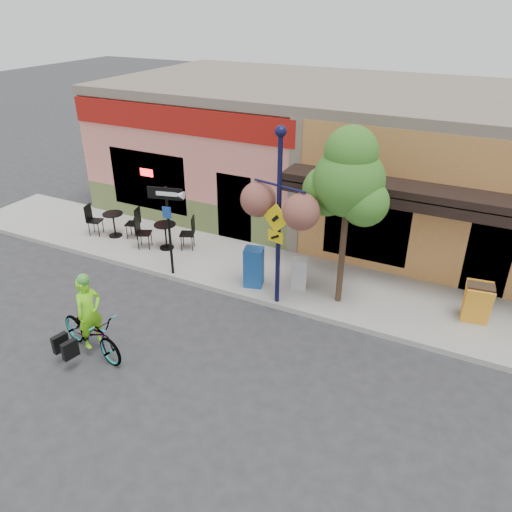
{
  "coord_description": "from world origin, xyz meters",
  "views": [
    {
      "loc": [
        4.13,
        -9.3,
        7.15
      ],
      "look_at": [
        -0.78,
        0.5,
        1.4
      ],
      "focal_mm": 35.0,
      "sensor_mm": 36.0,
      "label": 1
    }
  ],
  "objects_px": {
    "bicycle": "(91,333)",
    "street_tree": "(345,219)",
    "building": "(367,155)",
    "lamp_post": "(279,220)",
    "newspaper_box_blue": "(254,267)",
    "newspaper_box_grey": "(300,273)",
    "cyclist_rider": "(91,322)",
    "one_way_sign": "(169,232)"
  },
  "relations": [
    {
      "from": "cyclist_rider",
      "to": "one_way_sign",
      "type": "xyz_separation_m",
      "value": [
        -0.4,
        3.56,
        0.6
      ]
    },
    {
      "from": "newspaper_box_blue",
      "to": "bicycle",
      "type": "bearing_deg",
      "value": -131.32
    },
    {
      "from": "street_tree",
      "to": "newspaper_box_blue",
      "type": "bearing_deg",
      "value": -173.03
    },
    {
      "from": "bicycle",
      "to": "one_way_sign",
      "type": "bearing_deg",
      "value": 17.55
    },
    {
      "from": "building",
      "to": "lamp_post",
      "type": "relative_size",
      "value": 4.03
    },
    {
      "from": "bicycle",
      "to": "newspaper_box_blue",
      "type": "relative_size",
      "value": 1.84
    },
    {
      "from": "newspaper_box_grey",
      "to": "newspaper_box_blue",
      "type": "bearing_deg",
      "value": -175.4
    },
    {
      "from": "cyclist_rider",
      "to": "newspaper_box_grey",
      "type": "bearing_deg",
      "value": -22.77
    },
    {
      "from": "bicycle",
      "to": "newspaper_box_blue",
      "type": "xyz_separation_m",
      "value": [
        2.0,
        4.01,
        0.17
      ]
    },
    {
      "from": "newspaper_box_grey",
      "to": "street_tree",
      "type": "distance_m",
      "value": 2.19
    },
    {
      "from": "one_way_sign",
      "to": "newspaper_box_blue",
      "type": "height_order",
      "value": "one_way_sign"
    },
    {
      "from": "newspaper_box_grey",
      "to": "one_way_sign",
      "type": "bearing_deg",
      "value": 178.03
    },
    {
      "from": "building",
      "to": "cyclist_rider",
      "type": "height_order",
      "value": "building"
    },
    {
      "from": "newspaper_box_blue",
      "to": "street_tree",
      "type": "distance_m",
      "value": 2.89
    },
    {
      "from": "newspaper_box_grey",
      "to": "street_tree",
      "type": "height_order",
      "value": "street_tree"
    },
    {
      "from": "lamp_post",
      "to": "newspaper_box_grey",
      "type": "xyz_separation_m",
      "value": [
        0.25,
        0.89,
        -1.83
      ]
    },
    {
      "from": "cyclist_rider",
      "to": "street_tree",
      "type": "bearing_deg",
      "value": -32.66
    },
    {
      "from": "newspaper_box_blue",
      "to": "street_tree",
      "type": "xyz_separation_m",
      "value": [
        2.3,
        0.28,
        1.73
      ]
    },
    {
      "from": "cyclist_rider",
      "to": "one_way_sign",
      "type": "bearing_deg",
      "value": 18.35
    },
    {
      "from": "lamp_post",
      "to": "newspaper_box_blue",
      "type": "height_order",
      "value": "lamp_post"
    },
    {
      "from": "building",
      "to": "lamp_post",
      "type": "height_order",
      "value": "lamp_post"
    },
    {
      "from": "bicycle",
      "to": "street_tree",
      "type": "height_order",
      "value": "street_tree"
    },
    {
      "from": "one_way_sign",
      "to": "building",
      "type": "bearing_deg",
      "value": 49.71
    },
    {
      "from": "building",
      "to": "bicycle",
      "type": "relative_size",
      "value": 9.04
    },
    {
      "from": "bicycle",
      "to": "street_tree",
      "type": "bearing_deg",
      "value": -32.99
    },
    {
      "from": "one_way_sign",
      "to": "newspaper_box_grey",
      "type": "distance_m",
      "value": 3.7
    },
    {
      "from": "bicycle",
      "to": "lamp_post",
      "type": "height_order",
      "value": "lamp_post"
    },
    {
      "from": "lamp_post",
      "to": "street_tree",
      "type": "bearing_deg",
      "value": 39.67
    },
    {
      "from": "building",
      "to": "lamp_post",
      "type": "xyz_separation_m",
      "value": [
        -0.25,
        -6.85,
        0.16
      ]
    },
    {
      "from": "one_way_sign",
      "to": "street_tree",
      "type": "relative_size",
      "value": 0.57
    },
    {
      "from": "building",
      "to": "street_tree",
      "type": "distance_m",
      "value": 6.23
    },
    {
      "from": "bicycle",
      "to": "one_way_sign",
      "type": "xyz_separation_m",
      "value": [
        -0.35,
        3.56,
        0.91
      ]
    },
    {
      "from": "building",
      "to": "cyclist_rider",
      "type": "relative_size",
      "value": 10.88
    },
    {
      "from": "cyclist_rider",
      "to": "lamp_post",
      "type": "distance_m",
      "value": 4.82
    },
    {
      "from": "bicycle",
      "to": "one_way_sign",
      "type": "relative_size",
      "value": 0.78
    },
    {
      "from": "bicycle",
      "to": "newspaper_box_blue",
      "type": "bearing_deg",
      "value": -14.42
    },
    {
      "from": "one_way_sign",
      "to": "street_tree",
      "type": "bearing_deg",
      "value": -4.31
    },
    {
      "from": "building",
      "to": "cyclist_rider",
      "type": "xyz_separation_m",
      "value": [
        -3.09,
        -10.41,
        -1.41
      ]
    },
    {
      "from": "bicycle",
      "to": "building",
      "type": "bearing_deg",
      "value": -4.79
    },
    {
      "from": "cyclist_rider",
      "to": "street_tree",
      "type": "xyz_separation_m",
      "value": [
        4.25,
        4.29,
        1.59
      ]
    },
    {
      "from": "bicycle",
      "to": "newspaper_box_grey",
      "type": "bearing_deg",
      "value": -23.21
    },
    {
      "from": "cyclist_rider",
      "to": "lamp_post",
      "type": "height_order",
      "value": "lamp_post"
    }
  ]
}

